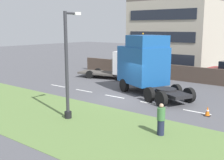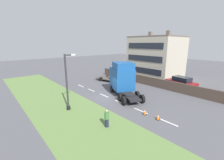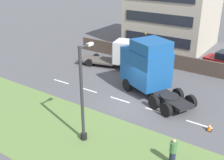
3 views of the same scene
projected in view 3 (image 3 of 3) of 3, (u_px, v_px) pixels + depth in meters
The scene contains 10 objects.
ground_plane at pixel (130, 103), 21.87m from camera, with size 120.00×120.00×0.00m, color #515156.
grass_verge at pixel (80, 141), 17.32m from camera, with size 7.00×44.00×0.01m.
lane_markings at pixel (137, 105), 21.51m from camera, with size 0.16×17.80×0.00m.
boundary_wall at pixel (175, 62), 28.39m from camera, with size 0.25×24.00×1.50m.
building_block at pixel (173, 11), 35.02m from camera, with size 8.67×9.73×9.60m.
lorry_cab at pixel (148, 67), 22.68m from camera, with size 5.14×7.05×4.69m.
flatbed_truck at pixel (122, 53), 28.42m from camera, with size 3.44×6.51×2.83m.
lamp_post at pixel (83, 101), 16.46m from camera, with size 1.32×0.41×6.00m.
pedestrian at pixel (173, 152), 15.10m from camera, with size 0.39×0.39×1.58m.
traffic_cone_trailing at pixel (209, 127), 18.25m from camera, with size 0.36×0.36×0.58m.
Camera 3 is at (-16.77, -9.77, 10.33)m, focal length 45.00 mm.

